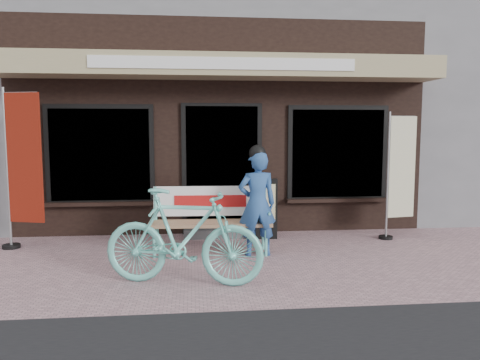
{
  "coord_description": "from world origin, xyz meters",
  "views": [
    {
      "loc": [
        -0.49,
        -5.87,
        1.77
      ],
      "look_at": [
        0.18,
        0.7,
        1.05
      ],
      "focal_mm": 35.0,
      "sensor_mm": 36.0,
      "label": 1
    }
  ],
  "objects": [
    {
      "name": "bench",
      "position": [
        -0.25,
        0.77,
        0.55
      ],
      "size": [
        1.76,
        0.52,
        0.94
      ],
      "rotation": [
        0.0,
        0.0,
        -0.04
      ],
      "color": "#6CD4C6",
      "rests_on": "ground"
    },
    {
      "name": "storefront",
      "position": [
        0.0,
        4.96,
        2.99
      ],
      "size": [
        7.0,
        6.77,
        6.0
      ],
      "color": "black",
      "rests_on": "ground"
    },
    {
      "name": "menu_stand",
      "position": [
        0.61,
        1.49,
        0.5
      ],
      "size": [
        0.49,
        0.13,
        0.98
      ],
      "rotation": [
        0.0,
        0.0,
        -0.04
      ],
      "color": "black",
      "rests_on": "ground"
    },
    {
      "name": "nobori_cream",
      "position": [
        2.82,
        1.32,
        1.06
      ],
      "size": [
        0.61,
        0.25,
        2.05
      ],
      "rotation": [
        0.0,
        0.0,
        0.15
      ],
      "color": "gray",
      "rests_on": "ground"
    },
    {
      "name": "nobori_red",
      "position": [
        -2.98,
        1.21,
        1.23
      ],
      "size": [
        0.7,
        0.33,
        2.37
      ],
      "rotation": [
        0.0,
        0.0,
        -0.28
      ],
      "color": "gray",
      "rests_on": "ground"
    },
    {
      "name": "bicycle",
      "position": [
        -0.61,
        -0.64,
        0.55
      ],
      "size": [
        1.91,
        0.95,
        1.1
      ],
      "primitive_type": "imported",
      "rotation": [
        0.0,
        0.0,
        1.33
      ],
      "color": "#6CD4C6",
      "rests_on": "ground"
    },
    {
      "name": "ground",
      "position": [
        0.0,
        0.0,
        0.0
      ],
      "size": [
        70.0,
        70.0,
        0.0
      ],
      "primitive_type": "plane",
      "color": "#B68B92",
      "rests_on": "ground"
    },
    {
      "name": "person",
      "position": [
        0.4,
        0.53,
        0.76
      ],
      "size": [
        0.56,
        0.39,
        1.56
      ],
      "rotation": [
        0.0,
        0.0,
        0.08
      ],
      "color": "#29508D",
      "rests_on": "ground"
    }
  ]
}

